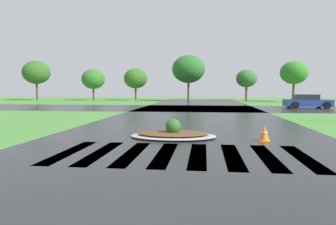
# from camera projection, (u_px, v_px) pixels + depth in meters

# --- Properties ---
(asphalt_roadway) EXTENTS (10.56, 80.00, 0.01)m
(asphalt_roadway) POSITION_uv_depth(u_px,v_px,m) (189.00, 132.00, 12.72)
(asphalt_roadway) COLOR #232628
(asphalt_roadway) RESTS_ON ground
(asphalt_cross_road) EXTENTS (90.00, 9.50, 0.01)m
(asphalt_cross_road) POSITION_uv_depth(u_px,v_px,m) (198.00, 108.00, 27.93)
(asphalt_cross_road) COLOR #232628
(asphalt_cross_road) RESTS_ON ground
(crosswalk_stripes) EXTENTS (6.75, 3.28, 0.01)m
(crosswalk_stripes) POSITION_uv_depth(u_px,v_px,m) (181.00, 155.00, 8.35)
(crosswalk_stripes) COLOR white
(crosswalk_stripes) RESTS_ON ground
(median_island) EXTENTS (3.14, 2.10, 0.68)m
(median_island) POSITION_uv_depth(u_px,v_px,m) (173.00, 134.00, 11.32)
(median_island) COLOR #9E9B93
(median_island) RESTS_ON ground
(car_white_sedan) EXTENTS (4.05, 2.13, 1.25)m
(car_white_sedan) POSITION_uv_depth(u_px,v_px,m) (307.00, 102.00, 28.18)
(car_white_sedan) COLOR navy
(car_white_sedan) RESTS_ON ground
(traffic_cone) EXTENTS (0.36, 0.36, 0.55)m
(traffic_cone) POSITION_uv_depth(u_px,v_px,m) (264.00, 134.00, 10.44)
(traffic_cone) COLOR orange
(traffic_cone) RESTS_ON ground
(background_treeline) EXTENTS (40.88, 6.07, 6.48)m
(background_treeline) POSITION_uv_depth(u_px,v_px,m) (153.00, 74.00, 44.63)
(background_treeline) COLOR #4C3823
(background_treeline) RESTS_ON ground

